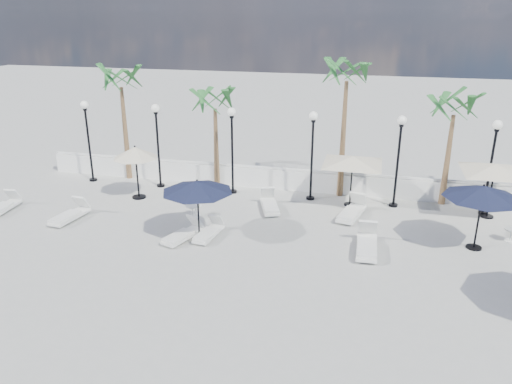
% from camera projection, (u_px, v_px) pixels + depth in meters
% --- Properties ---
extents(ground, '(100.00, 100.00, 0.00)m').
position_uv_depth(ground, '(282.00, 271.00, 15.77)').
color(ground, '#999A95').
rests_on(ground, ground).
extents(balustrade, '(26.00, 0.30, 1.01)m').
position_uv_depth(balustrade, '(314.00, 182.00, 22.44)').
color(balustrade, white).
rests_on(balustrade, ground).
extents(lamppost_0, '(0.36, 0.36, 3.84)m').
position_uv_depth(lamppost_0, '(87.00, 130.00, 23.15)').
color(lamppost_0, black).
rests_on(lamppost_0, ground).
extents(lamppost_1, '(0.36, 0.36, 3.84)m').
position_uv_depth(lamppost_1, '(157.00, 134.00, 22.38)').
color(lamppost_1, black).
rests_on(lamppost_1, ground).
extents(lamppost_2, '(0.36, 0.36, 3.84)m').
position_uv_depth(lamppost_2, '(232.00, 139.00, 21.60)').
color(lamppost_2, black).
rests_on(lamppost_2, ground).
extents(lamppost_3, '(0.36, 0.36, 3.84)m').
position_uv_depth(lamppost_3, '(312.00, 144.00, 20.83)').
color(lamppost_3, black).
rests_on(lamppost_3, ground).
extents(lamppost_4, '(0.36, 0.36, 3.84)m').
position_uv_depth(lamppost_4, '(399.00, 149.00, 20.06)').
color(lamppost_4, black).
rests_on(lamppost_4, ground).
extents(lamppost_5, '(0.36, 0.36, 3.84)m').
position_uv_depth(lamppost_5, '(493.00, 154.00, 19.28)').
color(lamppost_5, black).
rests_on(lamppost_5, ground).
extents(palm_0, '(2.60, 2.60, 5.50)m').
position_uv_depth(palm_0, '(121.00, 84.00, 22.84)').
color(palm_0, brown).
rests_on(palm_0, ground).
extents(palm_1, '(2.60, 2.60, 4.70)m').
position_uv_depth(palm_1, '(215.00, 105.00, 22.11)').
color(palm_1, brown).
rests_on(palm_1, ground).
extents(palm_2, '(2.60, 2.60, 6.10)m').
position_uv_depth(palm_2, '(347.00, 78.00, 20.38)').
color(palm_2, brown).
rests_on(palm_2, ground).
extents(palm_3, '(2.60, 2.60, 4.90)m').
position_uv_depth(palm_3, '(454.00, 111.00, 19.84)').
color(palm_3, brown).
rests_on(palm_3, ground).
extents(lounger_0, '(0.73, 1.82, 0.67)m').
position_uv_depth(lounger_0, '(4.00, 206.00, 20.35)').
color(lounger_0, silver).
rests_on(lounger_0, ground).
extents(lounger_1, '(0.85, 1.93, 0.70)m').
position_uv_depth(lounger_1, '(70.00, 214.00, 19.48)').
color(lounger_1, silver).
rests_on(lounger_1, ground).
extents(lounger_2, '(1.18, 1.96, 0.70)m').
position_uv_depth(lounger_2, '(270.00, 205.00, 20.46)').
color(lounger_2, silver).
rests_on(lounger_2, ground).
extents(lounger_3, '(0.75, 1.71, 0.62)m').
position_uv_depth(lounger_3, '(209.00, 232.00, 18.02)').
color(lounger_3, silver).
rests_on(lounger_3, ground).
extents(lounger_4, '(1.13, 1.84, 0.66)m').
position_uv_depth(lounger_4, '(183.00, 234.00, 17.84)').
color(lounger_4, silver).
rests_on(lounger_4, ground).
extents(lounger_5, '(0.73, 2.10, 0.78)m').
position_uv_depth(lounger_5, '(367.00, 244.00, 16.95)').
color(lounger_5, silver).
rests_on(lounger_5, ground).
extents(lounger_6, '(1.12, 2.11, 0.76)m').
position_uv_depth(lounger_6, '(352.00, 211.00, 19.73)').
color(lounger_6, silver).
rests_on(lounger_6, ground).
extents(side_table_0, '(0.53, 0.53, 0.51)m').
position_uv_depth(side_table_0, '(192.00, 210.00, 19.69)').
color(side_table_0, silver).
rests_on(side_table_0, ground).
extents(side_table_1, '(0.49, 0.49, 0.48)m').
position_uv_depth(side_table_1, '(196.00, 209.00, 19.85)').
color(side_table_1, silver).
rests_on(side_table_1, ground).
extents(side_table_2, '(0.50, 0.50, 0.49)m').
position_uv_depth(side_table_2, '(511.00, 234.00, 17.68)').
color(side_table_2, silver).
rests_on(side_table_2, ground).
extents(parasol_navy_left, '(2.54, 2.54, 2.24)m').
position_uv_depth(parasol_navy_left, '(197.00, 187.00, 17.35)').
color(parasol_navy_left, black).
rests_on(parasol_navy_left, ground).
extents(parasol_navy_mid, '(2.62, 2.62, 2.35)m').
position_uv_depth(parasol_navy_mid, '(483.00, 192.00, 16.56)').
color(parasol_navy_mid, black).
rests_on(parasol_navy_mid, ground).
extents(parasol_cream_sq_a, '(4.69, 4.69, 2.31)m').
position_uv_depth(parasol_cream_sq_a, '(353.00, 156.00, 20.30)').
color(parasol_cream_sq_a, black).
rests_on(parasol_cream_sq_a, ground).
extents(parasol_cream_sq_b, '(4.75, 4.75, 2.38)m').
position_uv_depth(parasol_cream_sq_b, '(496.00, 164.00, 19.09)').
color(parasol_cream_sq_b, black).
rests_on(parasol_cream_sq_b, ground).
extents(parasol_cream_small, '(1.92, 1.92, 2.36)m').
position_uv_depth(parasol_cream_small, '(135.00, 153.00, 21.16)').
color(parasol_cream_small, black).
rests_on(parasol_cream_small, ground).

